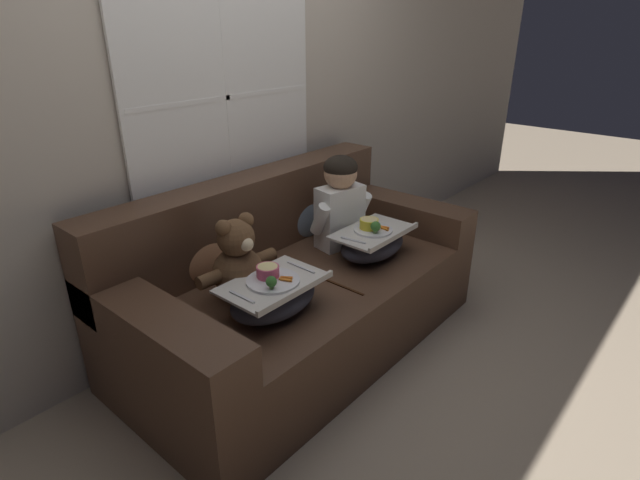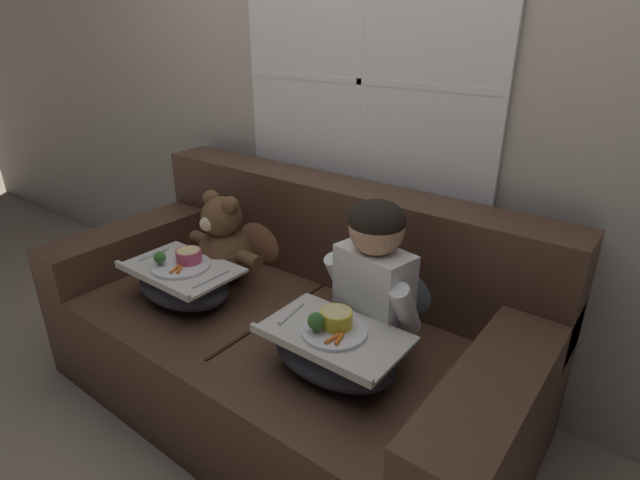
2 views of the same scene
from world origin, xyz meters
The scene contains 9 objects.
ground_plane centered at (0.00, 0.00, 0.00)m, with size 14.00×14.00×0.00m, color tan.
wall_back_with_window centered at (0.00, 0.56, 1.30)m, with size 8.00×0.08×2.60m.
couch centered at (0.00, 0.06, 0.32)m, with size 1.95×0.99×0.88m.
throw_pillow_behind_child centered at (0.38, 0.32, 0.60)m, with size 0.34×0.16×0.35m.
throw_pillow_behind_teddy centered at (-0.38, 0.32, 0.60)m, with size 0.34×0.16×0.35m.
child_figure centered at (0.38, 0.06, 0.73)m, with size 0.39×0.21×0.53m.
teddy_bear centered at (-0.38, 0.06, 0.61)m, with size 0.43×0.30×0.40m.
lap_tray_child centered at (0.38, -0.17, 0.52)m, with size 0.46×0.29×0.23m.
lap_tray_teddy centered at (-0.38, -0.17, 0.52)m, with size 0.46×0.30×0.22m.
Camera 2 is at (1.15, -1.25, 1.50)m, focal length 28.00 mm.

